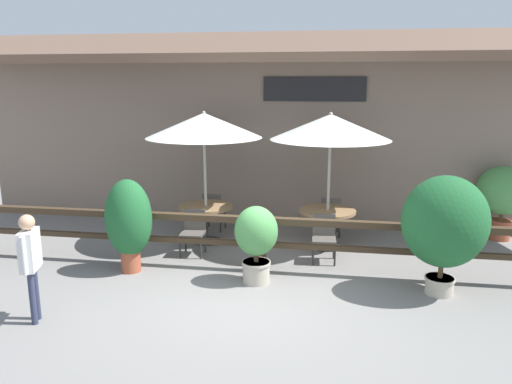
{
  "coord_description": "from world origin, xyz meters",
  "views": [
    {
      "loc": [
        1.2,
        -6.89,
        3.16
      ],
      "look_at": [
        -0.17,
        1.49,
        1.27
      ],
      "focal_mm": 35.0,
      "sensor_mm": 36.0,
      "label": 1
    }
  ],
  "objects_px": {
    "potted_plant_small_flowering": "(503,193)",
    "pedestrian": "(30,254)",
    "dining_table_near": "(206,212)",
    "potted_plant_entrance_palm": "(256,238)",
    "potted_plant_broad_leaf": "(129,221)",
    "chair_middle_wallside": "(330,214)",
    "patio_umbrella_near": "(204,125)",
    "potted_plant_tall_tropical": "(445,223)",
    "chair_near_wallside": "(213,210)",
    "patio_umbrella_middle": "(330,127)",
    "chair_middle_streetside": "(324,236)",
    "dining_table_middle": "(328,217)",
    "chair_near_streetside": "(193,230)"
  },
  "relations": [
    {
      "from": "potted_plant_tall_tropical",
      "to": "potted_plant_broad_leaf",
      "type": "relative_size",
      "value": 1.15
    },
    {
      "from": "chair_middle_streetside",
      "to": "chair_middle_wallside",
      "type": "xyz_separation_m",
      "value": [
        0.08,
        1.52,
        0.0
      ]
    },
    {
      "from": "dining_table_near",
      "to": "potted_plant_tall_tropical",
      "type": "distance_m",
      "value": 4.59
    },
    {
      "from": "dining_table_middle",
      "to": "chair_near_wallside",
      "type": "bearing_deg",
      "value": 163.44
    },
    {
      "from": "dining_table_middle",
      "to": "potted_plant_broad_leaf",
      "type": "bearing_deg",
      "value": -151.05
    },
    {
      "from": "patio_umbrella_near",
      "to": "dining_table_near",
      "type": "distance_m",
      "value": 1.73
    },
    {
      "from": "dining_table_middle",
      "to": "potted_plant_small_flowering",
      "type": "bearing_deg",
      "value": 17.2
    },
    {
      "from": "patio_umbrella_middle",
      "to": "potted_plant_tall_tropical",
      "type": "relative_size",
      "value": 1.43
    },
    {
      "from": "potted_plant_tall_tropical",
      "to": "pedestrian",
      "type": "xyz_separation_m",
      "value": [
        -5.52,
        -1.81,
        -0.16
      ]
    },
    {
      "from": "patio_umbrella_middle",
      "to": "chair_middle_wallside",
      "type": "xyz_separation_m",
      "value": [
        0.04,
        0.76,
        -1.87
      ]
    },
    {
      "from": "chair_near_streetside",
      "to": "patio_umbrella_middle",
      "type": "distance_m",
      "value": 3.18
    },
    {
      "from": "potted_plant_entrance_palm",
      "to": "dining_table_middle",
      "type": "bearing_deg",
      "value": 60.71
    },
    {
      "from": "patio_umbrella_middle",
      "to": "chair_middle_wallside",
      "type": "bearing_deg",
      "value": 87.16
    },
    {
      "from": "chair_near_wallside",
      "to": "chair_middle_wallside",
      "type": "distance_m",
      "value": 2.48
    },
    {
      "from": "chair_middle_streetside",
      "to": "potted_plant_broad_leaf",
      "type": "xyz_separation_m",
      "value": [
        -3.22,
        -1.04,
        0.43
      ]
    },
    {
      "from": "dining_table_near",
      "to": "dining_table_middle",
      "type": "height_order",
      "value": "same"
    },
    {
      "from": "patio_umbrella_near",
      "to": "potted_plant_broad_leaf",
      "type": "bearing_deg",
      "value": -115.71
    },
    {
      "from": "patio_umbrella_near",
      "to": "potted_plant_entrance_palm",
      "type": "xyz_separation_m",
      "value": [
        1.33,
        -1.89,
        -1.6
      ]
    },
    {
      "from": "dining_table_near",
      "to": "potted_plant_entrance_palm",
      "type": "relative_size",
      "value": 0.86
    },
    {
      "from": "chair_near_wallside",
      "to": "potted_plant_tall_tropical",
      "type": "xyz_separation_m",
      "value": [
        4.19,
        -2.65,
        0.65
      ]
    },
    {
      "from": "patio_umbrella_middle",
      "to": "potted_plant_tall_tropical",
      "type": "bearing_deg",
      "value": -47.91
    },
    {
      "from": "chair_middle_streetside",
      "to": "potted_plant_small_flowering",
      "type": "bearing_deg",
      "value": 24.24
    },
    {
      "from": "potted_plant_small_flowering",
      "to": "chair_middle_streetside",
      "type": "bearing_deg",
      "value": -152.43
    },
    {
      "from": "chair_near_streetside",
      "to": "potted_plant_tall_tropical",
      "type": "xyz_separation_m",
      "value": [
        4.19,
        -1.14,
        0.65
      ]
    },
    {
      "from": "potted_plant_entrance_palm",
      "to": "pedestrian",
      "type": "xyz_separation_m",
      "value": [
        -2.7,
        -1.81,
        0.22
      ]
    },
    {
      "from": "patio_umbrella_middle",
      "to": "potted_plant_small_flowering",
      "type": "xyz_separation_m",
      "value": [
        3.47,
        1.07,
        -1.37
      ]
    },
    {
      "from": "potted_plant_broad_leaf",
      "to": "potted_plant_small_flowering",
      "type": "relative_size",
      "value": 1.05
    },
    {
      "from": "patio_umbrella_near",
      "to": "potted_plant_tall_tropical",
      "type": "relative_size",
      "value": 1.43
    },
    {
      "from": "potted_plant_small_flowering",
      "to": "pedestrian",
      "type": "distance_m",
      "value": 8.7
    },
    {
      "from": "patio_umbrella_middle",
      "to": "potted_plant_small_flowering",
      "type": "distance_m",
      "value": 3.88
    },
    {
      "from": "dining_table_near",
      "to": "pedestrian",
      "type": "bearing_deg",
      "value": -110.39
    },
    {
      "from": "chair_middle_wallside",
      "to": "potted_plant_broad_leaf",
      "type": "relative_size",
      "value": 0.52
    },
    {
      "from": "potted_plant_entrance_palm",
      "to": "pedestrian",
      "type": "relative_size",
      "value": 0.84
    },
    {
      "from": "chair_near_wallside",
      "to": "potted_plant_broad_leaf",
      "type": "height_order",
      "value": "potted_plant_broad_leaf"
    },
    {
      "from": "chair_near_wallside",
      "to": "potted_plant_broad_leaf",
      "type": "relative_size",
      "value": 0.52
    },
    {
      "from": "potted_plant_entrance_palm",
      "to": "potted_plant_broad_leaf",
      "type": "bearing_deg",
      "value": 176.76
    },
    {
      "from": "pedestrian",
      "to": "potted_plant_small_flowering",
      "type": "bearing_deg",
      "value": -72.97
    },
    {
      "from": "patio_umbrella_near",
      "to": "chair_near_wallside",
      "type": "distance_m",
      "value": 2.02
    },
    {
      "from": "potted_plant_tall_tropical",
      "to": "pedestrian",
      "type": "bearing_deg",
      "value": -161.85
    },
    {
      "from": "chair_middle_wallside",
      "to": "potted_plant_tall_tropical",
      "type": "height_order",
      "value": "potted_plant_tall_tropical"
    },
    {
      "from": "dining_table_near",
      "to": "potted_plant_broad_leaf",
      "type": "distance_m",
      "value": 1.99
    },
    {
      "from": "potted_plant_entrance_palm",
      "to": "dining_table_near",
      "type": "bearing_deg",
      "value": 124.98
    },
    {
      "from": "chair_near_streetside",
      "to": "potted_plant_tall_tropical",
      "type": "relative_size",
      "value": 0.46
    },
    {
      "from": "chair_near_wallside",
      "to": "potted_plant_entrance_palm",
      "type": "bearing_deg",
      "value": 120.21
    },
    {
      "from": "potted_plant_tall_tropical",
      "to": "potted_plant_small_flowering",
      "type": "height_order",
      "value": "potted_plant_tall_tropical"
    },
    {
      "from": "chair_middle_wallside",
      "to": "patio_umbrella_near",
      "type": "bearing_deg",
      "value": 11.25
    },
    {
      "from": "potted_plant_tall_tropical",
      "to": "chair_near_streetside",
      "type": "bearing_deg",
      "value": 164.81
    },
    {
      "from": "dining_table_near",
      "to": "potted_plant_small_flowering",
      "type": "relative_size",
      "value": 0.71
    },
    {
      "from": "pedestrian",
      "to": "dining_table_middle",
      "type": "bearing_deg",
      "value": -61.88
    },
    {
      "from": "patio_umbrella_near",
      "to": "dining_table_middle",
      "type": "distance_m",
      "value": 2.96
    }
  ]
}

